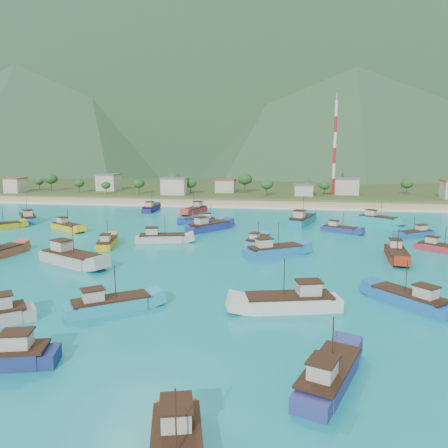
# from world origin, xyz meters

# --- Properties ---
(ground) EXTENTS (600.00, 600.00, 0.00)m
(ground) POSITION_xyz_m (0.00, 0.00, 0.00)
(ground) COLOR #0D7D93
(ground) RESTS_ON ground
(beach) EXTENTS (400.00, 18.00, 1.20)m
(beach) POSITION_xyz_m (0.00, 79.00, 0.00)
(beach) COLOR beige
(beach) RESTS_ON ground
(land) EXTENTS (400.00, 110.00, 2.40)m
(land) POSITION_xyz_m (0.00, 140.00, 0.00)
(land) COLOR #385123
(land) RESTS_ON ground
(surf_line) EXTENTS (400.00, 2.50, 0.08)m
(surf_line) POSITION_xyz_m (0.00, 69.50, 0.00)
(surf_line) COLOR white
(surf_line) RESTS_ON ground
(mountains) EXTENTS (1520.00, 440.00, 260.00)m
(mountains) POSITION_xyz_m (-18.31, 403.81, 106.83)
(mountains) COLOR slate
(mountains) RESTS_ON ground
(village) EXTENTS (225.17, 28.89, 7.10)m
(village) POSITION_xyz_m (14.47, 103.92, 4.68)
(village) COLOR beige
(village) RESTS_ON ground
(vegetation) EXTENTS (276.43, 25.77, 8.56)m
(vegetation) POSITION_xyz_m (-1.68, 103.91, 5.09)
(vegetation) COLOR #235623
(vegetation) RESTS_ON ground
(radio_tower) EXTENTS (1.20, 1.20, 38.69)m
(radio_tower) POSITION_xyz_m (37.76, 108.00, 20.95)
(radio_tower) COLOR red
(radio_tower) RESTS_ON ground
(boat_0) EXTENTS (10.19, 11.82, 7.17)m
(boat_0) POSITION_xyz_m (-53.52, 30.16, 0.91)
(boat_0) COLOR #226CAB
(boat_0) RESTS_ON ground
(boat_1) EXTENTS (9.30, 8.04, 5.64)m
(boat_1) POSITION_xyz_m (50.76, 9.68, 0.63)
(boat_1) COLOR #BA2A3A
(boat_1) RESTS_ON ground
(boat_2) EXTENTS (6.21, 12.40, 7.03)m
(boat_2) POSITION_xyz_m (-10.18, 54.35, 0.89)
(boat_2) COLOR #B62E2A
(boat_2) RESTS_ON ground
(boat_3) EXTENTS (4.84, 9.32, 5.29)m
(boat_3) POSITION_xyz_m (13.48, 11.41, 0.57)
(boat_3) COLOR teal
(boat_3) RESTS_ON ground
(boat_4) EXTENTS (8.55, 9.70, 5.93)m
(boat_4) POSITION_xyz_m (-53.69, 18.45, 0.68)
(boat_4) COLOR #B5A617
(boat_4) RESTS_ON ground
(boat_5) EXTENTS (10.57, 8.11, 6.20)m
(boat_5) POSITION_xyz_m (-36.04, 19.96, 0.73)
(boat_5) COLOR gold
(boat_5) RESTS_ON ground
(boat_6) EXTENTS (6.85, 11.41, 6.48)m
(boat_6) POSITION_xyz_m (24.45, -45.90, 0.78)
(boat_6) COLOR navy
(boat_6) RESTS_ON ground
(boat_7) EXTENTS (9.32, 7.11, 5.46)m
(boat_7) POSITION_xyz_m (32.81, 28.09, 0.60)
(boat_7) COLOR navy
(boat_7) RESTS_ON ground
(boat_8) EXTENTS (4.14, 11.29, 6.54)m
(boat_8) POSITION_xyz_m (40.58, 2.12, 0.80)
(boat_8) COLOR maroon
(boat_8) RESTS_ON ground
(boat_10) EXTENTS (11.96, 9.31, 7.04)m
(boat_10) POSITION_xyz_m (17.60, 0.81, 0.89)
(boat_10) COLOR #1E6DAF
(boat_10) RESTS_ON ground
(boat_11) EXTENTS (11.58, 5.82, 6.57)m
(boat_11) POSITION_xyz_m (-7.70, 9.49, 0.80)
(boat_11) COLOR #B2AEA3
(boat_11) RESTS_ON ground
(boat_12) EXTENTS (9.82, 10.30, 6.50)m
(boat_12) POSITION_xyz_m (36.66, -24.10, 0.79)
(boat_12) COLOR #1D60AB
(boat_12) RESTS_ON ground
(boat_14) EXTENTS (5.29, 10.41, 5.91)m
(boat_14) POSITION_xyz_m (-17.84, 3.59, 0.68)
(boat_14) COLOR gold
(boat_14) RESTS_ON ground
(boat_15) EXTENTS (9.44, 7.24, 5.54)m
(boat_15) POSITION_xyz_m (49.97, 24.88, 0.61)
(boat_15) COLOR #1D5A94
(boat_15) RESTS_ON ground
(boat_18) EXTENTS (12.94, 6.62, 7.34)m
(boat_18) POSITION_xyz_m (21.06, -27.97, 0.94)
(boat_18) COLOR silver
(boat_18) RESTS_ON ground
(boat_22) EXTENTS (11.29, 9.63, 6.82)m
(boat_22) POSITION_xyz_m (44.72, 44.04, 0.85)
(boat_22) COLOR teal
(boat_22) RESTS_ON ground
(boat_24) EXTENTS (3.90, 11.48, 6.69)m
(boat_24) POSITION_xyz_m (-25.74, 56.66, 0.82)
(boat_24) COLOR navy
(boat_24) RESTS_ON ground
(boat_25) EXTENTS (10.58, 8.87, 6.36)m
(boat_25) POSITION_xyz_m (-1.85, -32.02, 0.76)
(boat_25) COLOR teal
(boat_25) RESTS_ON ground
(boat_27) EXTENTS (7.89, 14.31, 8.11)m
(boat_27) POSITION_xyz_m (23.62, 38.14, 1.08)
(boat_27) COLOR teal
(boat_27) RESTS_ON ground
(boat_28) EXTENTS (13.92, 9.62, 8.01)m
(boat_28) POSITION_xyz_m (-18.26, -11.27, 1.06)
(boat_28) COLOR #B2AAA2
(boat_28) RESTS_ON ground
(boat_31) EXTENTS (9.93, 5.92, 5.64)m
(boat_31) POSITION_xyz_m (-4.40, 35.04, 0.63)
(boat_31) COLOR #1937AE
(boat_31) RESTS_ON ground
(boat_32) EXTENTS (10.22, 12.05, 7.27)m
(boat_32) POSITION_xyz_m (-0.11, 24.85, 0.93)
(boat_32) COLOR navy
(boat_32) RESTS_ON ground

